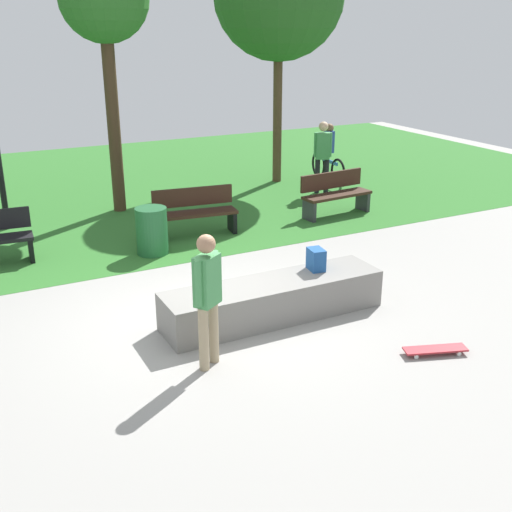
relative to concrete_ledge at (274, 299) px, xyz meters
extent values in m
plane|color=gray|center=(-0.91, 0.31, -0.27)|extent=(28.00, 28.00, 0.00)
cube|color=#2D6B28|center=(-0.91, 8.43, -0.27)|extent=(26.60, 11.76, 0.01)
cube|color=gray|center=(0.00, 0.00, 0.00)|extent=(3.18, 0.77, 0.54)
cube|color=#1E4C8C|center=(0.76, 0.11, 0.43)|extent=(0.24, 0.30, 0.32)
cylinder|color=tan|center=(-1.24, -0.75, 0.14)|extent=(0.12, 0.12, 0.81)
cylinder|color=tan|center=(-1.43, -0.88, 0.14)|extent=(0.12, 0.12, 0.81)
cube|color=#3F8C4C|center=(-1.33, -0.81, 0.85)|extent=(0.38, 0.34, 0.61)
cylinder|color=#3F8C4C|center=(-1.19, -0.72, 0.87)|extent=(0.09, 0.09, 0.56)
cylinder|color=#3F8C4C|center=(-1.48, -0.91, 0.87)|extent=(0.09, 0.09, 0.56)
sphere|color=#9E7556|center=(-1.33, -0.81, 1.29)|extent=(0.22, 0.22, 0.22)
cube|color=#A5262D|center=(1.29, -1.86, -0.20)|extent=(0.82, 0.45, 0.02)
cylinder|color=silver|center=(1.00, -1.84, -0.24)|extent=(0.06, 0.05, 0.06)
cylinder|color=silver|center=(1.05, -1.69, -0.24)|extent=(0.06, 0.05, 0.06)
cylinder|color=silver|center=(1.53, -2.03, -0.24)|extent=(0.06, 0.05, 0.06)
cylinder|color=silver|center=(1.58, -1.88, -0.24)|extent=(0.06, 0.05, 0.06)
cube|color=#331E14|center=(3.63, 3.78, 0.18)|extent=(1.63, 0.57, 0.06)
cube|color=#331E14|center=(3.61, 3.99, 0.46)|extent=(1.60, 0.19, 0.36)
cube|color=#2D2D33|center=(4.36, 3.84, -0.05)|extent=(0.11, 0.40, 0.45)
cube|color=#2D2D33|center=(2.90, 3.71, -0.05)|extent=(0.11, 0.40, 0.45)
cube|color=#331E14|center=(0.41, 3.88, 0.18)|extent=(1.64, 0.64, 0.06)
cube|color=#331E14|center=(0.44, 4.09, 0.46)|extent=(1.59, 0.26, 0.36)
cube|color=black|center=(1.14, 3.78, -0.05)|extent=(0.13, 0.40, 0.45)
cube|color=black|center=(-0.32, 3.97, -0.05)|extent=(0.13, 0.40, 0.45)
cube|color=black|center=(-2.66, 3.94, -0.05)|extent=(0.11, 0.40, 0.45)
cylinder|color=#42301E|center=(-0.42, 6.31, 1.66)|extent=(0.27, 0.27, 3.86)
cylinder|color=#4C3823|center=(4.00, 7.10, 1.55)|extent=(0.23, 0.23, 3.63)
cylinder|color=#1E592D|center=(-0.67, 3.29, 0.15)|extent=(0.56, 0.56, 0.85)
cylinder|color=black|center=(4.47, 5.48, 0.15)|extent=(0.12, 0.12, 0.84)
cylinder|color=black|center=(4.28, 5.58, 0.15)|extent=(0.12, 0.12, 0.84)
cube|color=#3F8C4C|center=(4.37, 5.53, 0.88)|extent=(0.38, 0.33, 0.63)
cylinder|color=#3F8C4C|center=(4.52, 5.45, 0.91)|extent=(0.09, 0.09, 0.58)
cylinder|color=#3F8C4C|center=(4.22, 5.61, 0.91)|extent=(0.09, 0.09, 0.58)
sphere|color=tan|center=(4.37, 5.53, 1.34)|extent=(0.23, 0.23, 0.23)
cube|color=#1E4C8C|center=(4.45, 5.67, 0.92)|extent=(0.30, 0.26, 0.36)
torus|color=black|center=(5.17, 5.99, 0.06)|extent=(0.13, 0.72, 0.72)
torus|color=black|center=(5.28, 7.09, 0.06)|extent=(0.13, 0.72, 0.72)
cube|color=#2659A5|center=(5.22, 6.54, 0.26)|extent=(0.14, 0.99, 0.08)
cube|color=#2D4799|center=(5.22, 6.54, 0.76)|extent=(0.21, 0.30, 0.56)
sphere|color=brown|center=(5.22, 6.54, 1.11)|extent=(0.22, 0.22, 0.22)
camera|label=1|loc=(-3.91, -7.03, 3.63)|focal=44.15mm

